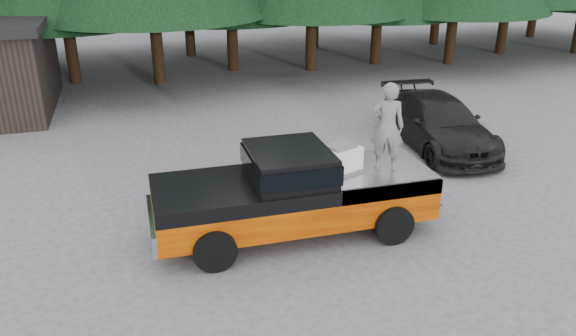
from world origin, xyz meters
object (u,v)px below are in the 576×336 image
object	(u,v)px
man_on_bed	(387,127)
pickup_truck	(294,204)
air_compressor	(340,159)
parked_car	(438,123)

from	to	relation	value
man_on_bed	pickup_truck	bearing A→B (deg)	17.19
air_compressor	parked_car	xyz separation A→B (m)	(4.65, 3.94, -0.84)
man_on_bed	air_compressor	bearing A→B (deg)	12.94
pickup_truck	air_compressor	xyz separation A→B (m)	(1.00, -0.03, 0.92)
air_compressor	parked_car	world-z (taller)	air_compressor
pickup_truck	air_compressor	distance (m)	1.36
pickup_truck	man_on_bed	world-z (taller)	man_on_bed
parked_car	air_compressor	bearing A→B (deg)	-136.05
pickup_truck	parked_car	world-z (taller)	parked_car
man_on_bed	parked_car	bearing A→B (deg)	-109.00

